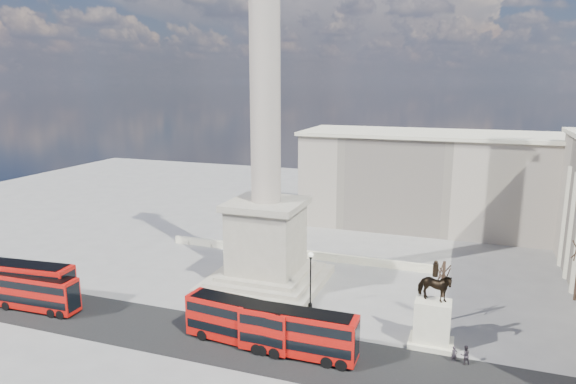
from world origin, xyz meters
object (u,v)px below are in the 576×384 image
(pedestrian_walking, at_px, (454,355))
(victorian_lamp, at_px, (311,275))
(pedestrian_crossing, at_px, (328,318))
(red_bus_b, at_px, (240,321))
(equestrian_statue, at_px, (433,316))
(red_bus_a, at_px, (37,292))
(red_bus_e, at_px, (25,283))
(nelsons_column, at_px, (266,184))
(red_bus_c, at_px, (299,332))
(pedestrian_standing, at_px, (465,355))

(pedestrian_walking, bearing_deg, victorian_lamp, 136.86)
(pedestrian_crossing, bearing_deg, red_bus_b, 99.96)
(pedestrian_crossing, bearing_deg, equestrian_statue, -124.94)
(red_bus_a, relative_size, red_bus_e, 0.84)
(nelsons_column, bearing_deg, red_bus_a, -143.36)
(pedestrian_walking, distance_m, pedestrian_crossing, 13.02)
(red_bus_c, height_order, victorian_lamp, victorian_lamp)
(red_bus_a, relative_size, equestrian_statue, 1.18)
(red_bus_e, bearing_deg, red_bus_b, -5.47)
(red_bus_e, xyz_separation_m, equestrian_statue, (44.71, 5.83, 0.49))
(nelsons_column, distance_m, pedestrian_crossing, 18.02)
(red_bus_e, xyz_separation_m, pedestrian_walking, (46.93, 3.36, -1.78))
(nelsons_column, bearing_deg, pedestrian_walking, -26.52)
(pedestrian_walking, bearing_deg, pedestrian_crossing, 146.26)
(red_bus_a, relative_size, pedestrian_standing, 5.57)
(pedestrian_walking, bearing_deg, nelsons_column, 133.14)
(red_bus_a, distance_m, pedestrian_walking, 44.52)
(nelsons_column, bearing_deg, equestrian_statue, -23.45)
(victorian_lamp, bearing_deg, red_bus_e, -162.21)
(red_bus_c, distance_m, victorian_lamp, 10.63)
(nelsons_column, height_order, pedestrian_standing, nelsons_column)
(red_bus_c, height_order, pedestrian_crossing, red_bus_c)
(pedestrian_walking, xyz_separation_m, pedestrian_standing, (0.93, 0.00, 0.14))
(red_bus_e, xyz_separation_m, pedestrian_crossing, (34.26, 6.38, -1.68))
(nelsons_column, height_order, red_bus_e, nelsons_column)
(victorian_lamp, bearing_deg, pedestrian_standing, -21.64)
(red_bus_b, height_order, pedestrian_standing, red_bus_b)
(red_bus_e, relative_size, victorian_lamp, 1.85)
(red_bus_c, distance_m, pedestrian_crossing, 6.94)
(red_bus_b, xyz_separation_m, red_bus_e, (-27.13, 0.02, 0.22))
(red_bus_a, height_order, pedestrian_walking, red_bus_a)
(nelsons_column, height_order, red_bus_b, nelsons_column)
(equestrian_statue, height_order, pedestrian_crossing, equestrian_statue)
(pedestrian_walking, bearing_deg, pedestrian_standing, -20.34)
(red_bus_a, bearing_deg, pedestrian_walking, 3.54)
(red_bus_c, bearing_deg, pedestrian_walking, 14.91)
(red_bus_c, distance_m, equestrian_statue, 13.05)
(nelsons_column, distance_m, pedestrian_walking, 28.48)
(equestrian_statue, bearing_deg, red_bus_e, -172.57)
(pedestrian_crossing, bearing_deg, pedestrian_walking, -135.32)
(red_bus_e, bearing_deg, victorian_lamp, 12.36)
(victorian_lamp, distance_m, pedestrian_crossing, 5.65)
(victorian_lamp, distance_m, pedestrian_walking, 17.40)
(victorian_lamp, relative_size, pedestrian_standing, 3.61)
(red_bus_b, distance_m, red_bus_e, 27.13)
(red_bus_a, relative_size, pedestrian_crossing, 5.85)
(pedestrian_walking, height_order, pedestrian_crossing, pedestrian_crossing)
(pedestrian_crossing, bearing_deg, nelsons_column, 18.82)
(nelsons_column, bearing_deg, pedestrian_standing, -25.62)
(red_bus_b, distance_m, victorian_lamp, 10.90)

